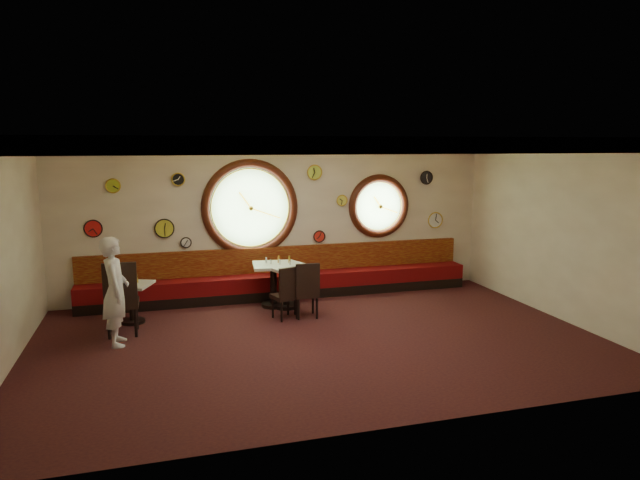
{
  "coord_description": "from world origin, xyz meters",
  "views": [
    {
      "loc": [
        -2.43,
        -8.47,
        3.12
      ],
      "look_at": [
        0.24,
        0.8,
        1.5
      ],
      "focal_mm": 32.0,
      "sensor_mm": 36.0,
      "label": 1
    }
  ],
  "objects_px": {
    "table_c": "(286,281)",
    "waiter": "(115,291)",
    "table_b": "(273,280)",
    "condiment_b_bottle": "(279,259)",
    "condiment_c_bottle": "(289,259)",
    "condiment_a_pepper": "(132,281)",
    "table_a": "(132,298)",
    "chair_a": "(121,294)",
    "condiment_a_bottle": "(137,279)",
    "chair_b": "(287,289)",
    "condiment_c_salt": "(280,262)",
    "condiment_b_salt": "(266,260)",
    "condiment_c_pepper": "(290,263)",
    "condiment_b_pepper": "(271,262)",
    "chair_c": "(307,287)",
    "condiment_a_salt": "(129,280)"
  },
  "relations": [
    {
      "from": "condiment_b_salt",
      "to": "waiter",
      "type": "height_order",
      "value": "waiter"
    },
    {
      "from": "condiment_b_bottle",
      "to": "condiment_c_salt",
      "type": "bearing_deg",
      "value": -94.51
    },
    {
      "from": "condiment_b_bottle",
      "to": "waiter",
      "type": "distance_m",
      "value": 3.28
    },
    {
      "from": "condiment_a_bottle",
      "to": "waiter",
      "type": "height_order",
      "value": "waiter"
    },
    {
      "from": "table_b",
      "to": "condiment_b_salt",
      "type": "distance_m",
      "value": 0.4
    },
    {
      "from": "table_a",
      "to": "condiment_a_pepper",
      "type": "relative_size",
      "value": 7.69
    },
    {
      "from": "condiment_c_bottle",
      "to": "condiment_a_pepper",
      "type": "bearing_deg",
      "value": -171.98
    },
    {
      "from": "table_b",
      "to": "chair_a",
      "type": "distance_m",
      "value": 2.93
    },
    {
      "from": "table_a",
      "to": "condiment_b_bottle",
      "type": "distance_m",
      "value": 2.8
    },
    {
      "from": "chair_b",
      "to": "condiment_b_pepper",
      "type": "relative_size",
      "value": 7.08
    },
    {
      "from": "condiment_a_pepper",
      "to": "condiment_b_pepper",
      "type": "height_order",
      "value": "condiment_b_pepper"
    },
    {
      "from": "table_b",
      "to": "condiment_a_bottle",
      "type": "height_order",
      "value": "condiment_a_bottle"
    },
    {
      "from": "table_c",
      "to": "waiter",
      "type": "height_order",
      "value": "waiter"
    },
    {
      "from": "chair_a",
      "to": "condiment_a_bottle",
      "type": "relative_size",
      "value": 5.69
    },
    {
      "from": "condiment_b_pepper",
      "to": "condiment_c_bottle",
      "type": "height_order",
      "value": "condiment_c_bottle"
    },
    {
      "from": "chair_c",
      "to": "condiment_c_bottle",
      "type": "relative_size",
      "value": 4.34
    },
    {
      "from": "table_c",
      "to": "chair_b",
      "type": "bearing_deg",
      "value": -101.5
    },
    {
      "from": "table_b",
      "to": "condiment_c_bottle",
      "type": "distance_m",
      "value": 0.5
    },
    {
      "from": "condiment_a_salt",
      "to": "condiment_b_pepper",
      "type": "xyz_separation_m",
      "value": [
        2.61,
        0.3,
        0.12
      ]
    },
    {
      "from": "chair_b",
      "to": "condiment_c_salt",
      "type": "height_order",
      "value": "chair_b"
    },
    {
      "from": "chair_a",
      "to": "condiment_a_bottle",
      "type": "xyz_separation_m",
      "value": [
        0.23,
        0.76,
        0.06
      ]
    },
    {
      "from": "condiment_a_bottle",
      "to": "condiment_b_bottle",
      "type": "relative_size",
      "value": 0.93
    },
    {
      "from": "condiment_a_salt",
      "to": "condiment_b_salt",
      "type": "distance_m",
      "value": 2.56
    },
    {
      "from": "table_c",
      "to": "condiment_c_salt",
      "type": "bearing_deg",
      "value": 148.72
    },
    {
      "from": "chair_a",
      "to": "condiment_c_pepper",
      "type": "xyz_separation_m",
      "value": [
        3.02,
        0.86,
        0.17
      ]
    },
    {
      "from": "condiment_b_salt",
      "to": "waiter",
      "type": "xyz_separation_m",
      "value": [
        -2.68,
        -1.54,
        -0.04
      ]
    },
    {
      "from": "condiment_b_pepper",
      "to": "condiment_a_bottle",
      "type": "xyz_separation_m",
      "value": [
        -2.46,
        -0.31,
        -0.1
      ]
    },
    {
      "from": "condiment_c_pepper",
      "to": "condiment_b_bottle",
      "type": "distance_m",
      "value": 0.32
    },
    {
      "from": "condiment_c_pepper",
      "to": "condiment_c_bottle",
      "type": "height_order",
      "value": "condiment_c_bottle"
    },
    {
      "from": "condiment_c_salt",
      "to": "condiment_c_pepper",
      "type": "relative_size",
      "value": 1.16
    },
    {
      "from": "condiment_b_salt",
      "to": "waiter",
      "type": "distance_m",
      "value": 3.09
    },
    {
      "from": "table_c",
      "to": "chair_b",
      "type": "distance_m",
      "value": 0.78
    },
    {
      "from": "chair_a",
      "to": "condiment_a_pepper",
      "type": "distance_m",
      "value": 0.66
    },
    {
      "from": "condiment_b_salt",
      "to": "condiment_a_bottle",
      "type": "distance_m",
      "value": 2.42
    },
    {
      "from": "condiment_c_bottle",
      "to": "chair_b",
      "type": "bearing_deg",
      "value": -105.71
    },
    {
      "from": "table_c",
      "to": "waiter",
      "type": "relative_size",
      "value": 0.57
    },
    {
      "from": "condiment_b_pepper",
      "to": "condiment_b_bottle",
      "type": "distance_m",
      "value": 0.18
    },
    {
      "from": "table_b",
      "to": "condiment_b_bottle",
      "type": "xyz_separation_m",
      "value": [
        0.13,
        0.08,
        0.38
      ]
    },
    {
      "from": "condiment_c_salt",
      "to": "condiment_b_salt",
      "type": "bearing_deg",
      "value": 139.68
    },
    {
      "from": "table_a",
      "to": "table_b",
      "type": "xyz_separation_m",
      "value": [
        2.61,
        0.34,
        0.08
      ]
    },
    {
      "from": "condiment_b_salt",
      "to": "condiment_a_bottle",
      "type": "bearing_deg",
      "value": -170.59
    },
    {
      "from": "table_c",
      "to": "condiment_b_bottle",
      "type": "xyz_separation_m",
      "value": [
        -0.09,
        0.23,
        0.39
      ]
    },
    {
      "from": "table_a",
      "to": "condiment_b_pepper",
      "type": "xyz_separation_m",
      "value": [
        2.57,
        0.36,
        0.44
      ]
    },
    {
      "from": "table_b",
      "to": "condiment_c_pepper",
      "type": "bearing_deg",
      "value": -33.43
    },
    {
      "from": "chair_b",
      "to": "chair_a",
      "type": "bearing_deg",
      "value": 165.14
    },
    {
      "from": "chair_c",
      "to": "condiment_b_salt",
      "type": "distance_m",
      "value": 1.21
    },
    {
      "from": "condiment_b_pepper",
      "to": "condiment_c_bottle",
      "type": "relative_size",
      "value": 0.58
    },
    {
      "from": "chair_a",
      "to": "chair_c",
      "type": "height_order",
      "value": "chair_a"
    },
    {
      "from": "condiment_b_salt",
      "to": "condiment_c_pepper",
      "type": "height_order",
      "value": "condiment_b_salt"
    },
    {
      "from": "chair_c",
      "to": "condiment_b_bottle",
      "type": "relative_size",
      "value": 4.34
    }
  ]
}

